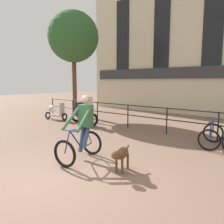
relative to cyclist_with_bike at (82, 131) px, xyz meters
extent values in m
plane|color=#7A5B4C|center=(0.48, -1.15, -0.76)|extent=(60.00, 60.00, 0.00)
cylinder|color=black|center=(-7.02, 4.05, -0.24)|extent=(0.05, 0.05, 1.05)
cylinder|color=black|center=(-5.15, 4.05, -0.24)|extent=(0.05, 0.05, 1.05)
cylinder|color=black|center=(-3.27, 4.05, -0.24)|extent=(0.05, 0.05, 1.05)
cylinder|color=black|center=(-1.40, 4.05, -0.24)|extent=(0.05, 0.05, 1.05)
cylinder|color=black|center=(0.48, 4.05, -0.24)|extent=(0.05, 0.05, 1.05)
cylinder|color=black|center=(2.35, 4.05, -0.24)|extent=(0.05, 0.05, 1.05)
cylinder|color=black|center=(0.48, 4.05, 0.26)|extent=(15.00, 0.04, 0.04)
cylinder|color=black|center=(0.48, 4.05, -0.19)|extent=(15.00, 0.04, 0.04)
cube|color=beige|center=(0.48, 9.85, 4.01)|extent=(18.00, 0.60, 9.54)
cube|color=#333338|center=(0.48, 9.49, 1.84)|extent=(17.10, 0.12, 0.70)
cube|color=black|center=(-5.82, 9.52, 4.48)|extent=(1.10, 0.06, 5.34)
cube|color=black|center=(-2.67, 9.52, 4.48)|extent=(1.10, 0.06, 5.34)
cube|color=black|center=(0.48, 9.52, 4.48)|extent=(1.10, 0.06, 5.34)
torus|color=black|center=(0.11, -0.68, -0.42)|extent=(0.68, 0.18, 0.68)
torus|color=black|center=(-0.07, 0.41, -0.42)|extent=(0.68, 0.18, 0.68)
cylinder|color=navy|center=(0.04, -0.25, -0.19)|extent=(0.11, 0.49, 0.60)
cylinder|color=navy|center=(-0.01, 0.07, -0.22)|extent=(0.07, 0.23, 0.52)
cylinder|color=navy|center=(0.03, -0.16, 0.07)|extent=(0.14, 0.66, 0.10)
cylinder|color=navy|center=(-0.03, 0.19, -0.45)|extent=(0.10, 0.44, 0.08)
cylinder|color=navy|center=(-0.05, 0.29, -0.19)|extent=(0.07, 0.26, 0.47)
cylinder|color=navy|center=(0.10, -0.58, -0.16)|extent=(0.06, 0.23, 0.54)
cylinder|color=navy|center=(0.08, -0.48, 0.10)|extent=(0.48, 0.11, 0.03)
cube|color=black|center=(-0.03, 0.17, 0.06)|extent=(0.16, 0.26, 0.05)
cube|color=#33603D|center=(-0.03, 0.17, 0.39)|extent=(0.39, 0.28, 0.60)
sphere|color=tan|center=(-0.03, 0.17, 0.83)|extent=(0.22, 0.22, 0.22)
cylinder|color=#33603D|center=(-0.18, -0.19, 0.37)|extent=(0.13, 0.72, 0.60)
cylinder|color=#33603D|center=(0.23, -0.12, 0.37)|extent=(0.26, 0.71, 0.60)
cylinder|color=#384766|center=(-0.08, 0.06, -0.25)|extent=(0.19, 0.32, 0.69)
cylinder|color=#384766|center=(0.06, 0.08, -0.19)|extent=(0.13, 0.31, 0.58)
ellipsoid|color=brown|center=(1.30, 0.04, -0.34)|extent=(0.34, 0.57, 0.26)
cylinder|color=brown|center=(1.35, -0.16, -0.32)|extent=(0.17, 0.17, 0.16)
sphere|color=brown|center=(1.39, -0.32, -0.27)|extent=(0.19, 0.19, 0.19)
cone|color=brown|center=(1.41, -0.40, -0.28)|extent=(0.13, 0.14, 0.11)
cylinder|color=brown|center=(1.22, 0.35, -0.29)|extent=(0.09, 0.18, 0.10)
cylinder|color=brown|center=(1.27, -0.14, -0.58)|extent=(0.06, 0.06, 0.37)
cylinder|color=brown|center=(1.41, -0.10, -0.58)|extent=(0.06, 0.06, 0.37)
cylinder|color=brown|center=(1.19, 0.19, -0.58)|extent=(0.06, 0.06, 0.37)
cylinder|color=brown|center=(1.33, 0.22, -0.58)|extent=(0.06, 0.06, 0.37)
torus|color=black|center=(-2.75, 3.17, -0.45)|extent=(0.25, 0.63, 0.62)
torus|color=black|center=(-4.21, 3.50, -0.45)|extent=(0.25, 0.63, 0.62)
cube|color=black|center=(-3.48, 3.34, -0.23)|extent=(0.89, 0.57, 0.44)
ellipsoid|color=black|center=(-3.30, 3.30, 0.07)|extent=(0.54, 0.42, 0.24)
cube|color=black|center=(-3.58, 3.36, 0.04)|extent=(0.61, 0.42, 0.10)
cylinder|color=#B2B2B7|center=(-2.94, 3.21, -0.27)|extent=(0.42, 0.15, 0.41)
cube|color=silver|center=(-3.06, 3.24, 0.34)|extent=(0.13, 0.44, 0.50)
cube|color=black|center=(-3.90, 3.43, 0.13)|extent=(0.39, 0.42, 0.28)
torus|color=black|center=(2.24, 3.92, -0.43)|extent=(0.66, 0.16, 0.66)
torus|color=black|center=(2.40, 2.88, -0.43)|extent=(0.66, 0.16, 0.66)
cylinder|color=navy|center=(2.31, 3.52, -0.20)|extent=(0.10, 0.47, 0.58)
cylinder|color=navy|center=(2.35, 3.20, -0.24)|extent=(0.06, 0.22, 0.51)
cylinder|color=navy|center=(2.32, 3.42, 0.05)|extent=(0.13, 0.63, 0.10)
cylinder|color=navy|center=(2.37, 3.09, -0.46)|extent=(0.09, 0.42, 0.07)
cylinder|color=navy|center=(2.38, 3.00, -0.21)|extent=(0.06, 0.25, 0.46)
cylinder|color=navy|center=(2.26, 3.83, -0.18)|extent=(0.06, 0.21, 0.52)
cylinder|color=navy|center=(2.27, 3.73, 0.08)|extent=(0.48, 0.10, 0.03)
cube|color=black|center=(2.37, 3.11, 0.03)|extent=(0.15, 0.26, 0.05)
torus|color=black|center=(-5.01, 3.36, -0.56)|extent=(0.16, 0.41, 0.40)
torus|color=black|center=(-6.19, 3.13, -0.56)|extent=(0.16, 0.41, 0.40)
cube|color=beige|center=(-5.60, 3.25, -0.52)|extent=(0.71, 0.40, 0.08)
cube|color=beige|center=(-5.19, 3.33, -0.16)|extent=(0.16, 0.33, 0.72)
ellipsoid|color=beige|center=(-5.86, 3.20, -0.18)|extent=(0.57, 0.39, 0.36)
cylinder|color=brown|center=(-6.10, 5.03, 1.17)|extent=(0.26, 0.26, 3.87)
sphere|color=#2D5B2D|center=(-6.10, 5.03, 3.93)|extent=(3.00, 3.00, 3.00)
camera|label=1|loc=(4.20, -3.84, 1.29)|focal=35.00mm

